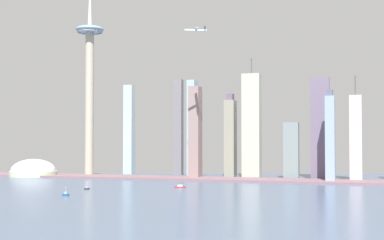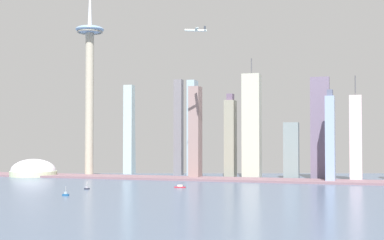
{
  "view_description": "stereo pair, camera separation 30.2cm",
  "coord_description": "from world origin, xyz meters",
  "px_view_note": "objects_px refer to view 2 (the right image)",
  "views": [
    {
      "loc": [
        202.22,
        -271.36,
        61.61
      ],
      "look_at": [
        -48.88,
        535.58,
        89.11
      ],
      "focal_mm": 53.07,
      "sensor_mm": 36.0,
      "label": 1
    },
    {
      "loc": [
        202.51,
        -271.27,
        61.61
      ],
      "look_at": [
        -48.88,
        535.58,
        89.11
      ],
      "focal_mm": 53.07,
      "sensor_mm": 36.0,
      "label": 2
    }
  ],
  "objects_px": {
    "skyscraper_0": "(291,151)",
    "skyscraper_8": "(252,126)",
    "skyscraper_7": "(130,129)",
    "boat_2": "(87,188)",
    "skyscraper_4": "(179,127)",
    "skyscraper_6": "(230,138)",
    "airplane": "(196,30)",
    "stadium_dome": "(33,172)",
    "skyscraper_3": "(330,138)",
    "boat_5": "(180,187)",
    "boat_4": "(66,194)",
    "skyscraper_11": "(195,132)",
    "observation_tower": "(90,69)",
    "skyscraper_1": "(192,128)",
    "skyscraper_10": "(356,138)",
    "skyscraper_2": "(320,128)",
    "skyscraper_9": "(255,143)"
  },
  "relations": [
    {
      "from": "skyscraper_2",
      "to": "airplane",
      "type": "height_order",
      "value": "airplane"
    },
    {
      "from": "stadium_dome",
      "to": "boat_5",
      "type": "xyz_separation_m",
      "value": [
        296.98,
        -133.07,
        -6.35
      ]
    },
    {
      "from": "boat_4",
      "to": "airplane",
      "type": "bearing_deg",
      "value": -116.17
    },
    {
      "from": "stadium_dome",
      "to": "boat_4",
      "type": "bearing_deg",
      "value": -51.35
    },
    {
      "from": "skyscraper_7",
      "to": "boat_5",
      "type": "relative_size",
      "value": 12.62
    },
    {
      "from": "boat_4",
      "to": "boat_5",
      "type": "height_order",
      "value": "boat_4"
    },
    {
      "from": "skyscraper_6",
      "to": "boat_5",
      "type": "bearing_deg",
      "value": -94.57
    },
    {
      "from": "skyscraper_2",
      "to": "boat_4",
      "type": "height_order",
      "value": "skyscraper_2"
    },
    {
      "from": "boat_2",
      "to": "boat_4",
      "type": "bearing_deg",
      "value": -89.86
    },
    {
      "from": "boat_2",
      "to": "observation_tower",
      "type": "bearing_deg",
      "value": 106.36
    },
    {
      "from": "skyscraper_1",
      "to": "skyscraper_9",
      "type": "height_order",
      "value": "skyscraper_1"
    },
    {
      "from": "skyscraper_9",
      "to": "boat_4",
      "type": "bearing_deg",
      "value": -110.2
    },
    {
      "from": "skyscraper_6",
      "to": "airplane",
      "type": "relative_size",
      "value": 4.5
    },
    {
      "from": "skyscraper_0",
      "to": "skyscraper_3",
      "type": "height_order",
      "value": "skyscraper_3"
    },
    {
      "from": "observation_tower",
      "to": "boat_5",
      "type": "bearing_deg",
      "value": -37.93
    },
    {
      "from": "skyscraper_3",
      "to": "boat_5",
      "type": "height_order",
      "value": "skyscraper_3"
    },
    {
      "from": "observation_tower",
      "to": "skyscraper_8",
      "type": "distance_m",
      "value": 283.77
    },
    {
      "from": "skyscraper_4",
      "to": "skyscraper_11",
      "type": "bearing_deg",
      "value": -55.81
    },
    {
      "from": "observation_tower",
      "to": "skyscraper_1",
      "type": "distance_m",
      "value": 197.85
    },
    {
      "from": "skyscraper_6",
      "to": "skyscraper_1",
      "type": "bearing_deg",
      "value": -173.6
    },
    {
      "from": "skyscraper_0",
      "to": "skyscraper_10",
      "type": "height_order",
      "value": "skyscraper_10"
    },
    {
      "from": "skyscraper_1",
      "to": "skyscraper_3",
      "type": "relative_size",
      "value": 1.19
    },
    {
      "from": "skyscraper_3",
      "to": "skyscraper_8",
      "type": "relative_size",
      "value": 0.7
    },
    {
      "from": "boat_2",
      "to": "boat_4",
      "type": "xyz_separation_m",
      "value": [
        14.47,
        -75.52,
        0.15
      ]
    },
    {
      "from": "skyscraper_0",
      "to": "observation_tower",
      "type": "bearing_deg",
      "value": -176.01
    },
    {
      "from": "skyscraper_0",
      "to": "skyscraper_11",
      "type": "bearing_deg",
      "value": -167.49
    },
    {
      "from": "skyscraper_0",
      "to": "skyscraper_8",
      "type": "height_order",
      "value": "skyscraper_8"
    },
    {
      "from": "stadium_dome",
      "to": "skyscraper_0",
      "type": "relative_size",
      "value": 0.88
    },
    {
      "from": "skyscraper_7",
      "to": "skyscraper_8",
      "type": "height_order",
      "value": "skyscraper_8"
    },
    {
      "from": "skyscraper_2",
      "to": "skyscraper_8",
      "type": "bearing_deg",
      "value": 178.32
    },
    {
      "from": "skyscraper_4",
      "to": "skyscraper_7",
      "type": "distance_m",
      "value": 93.63
    },
    {
      "from": "skyscraper_4",
      "to": "boat_5",
      "type": "bearing_deg",
      "value": -70.87
    },
    {
      "from": "skyscraper_9",
      "to": "skyscraper_7",
      "type": "bearing_deg",
      "value": 176.92
    },
    {
      "from": "skyscraper_4",
      "to": "skyscraper_7",
      "type": "xyz_separation_m",
      "value": [
        -93.09,
        9.52,
        -3.17
      ]
    },
    {
      "from": "skyscraper_0",
      "to": "skyscraper_8",
      "type": "relative_size",
      "value": 0.46
    },
    {
      "from": "stadium_dome",
      "to": "skyscraper_9",
      "type": "distance_m",
      "value": 363.52
    },
    {
      "from": "skyscraper_3",
      "to": "airplane",
      "type": "relative_size",
      "value": 4.41
    },
    {
      "from": "skyscraper_7",
      "to": "boat_2",
      "type": "distance_m",
      "value": 320.76
    },
    {
      "from": "skyscraper_3",
      "to": "skyscraper_0",
      "type": "bearing_deg",
      "value": 143.03
    },
    {
      "from": "skyscraper_7",
      "to": "boat_2",
      "type": "height_order",
      "value": "skyscraper_7"
    },
    {
      "from": "skyscraper_1",
      "to": "skyscraper_11",
      "type": "xyz_separation_m",
      "value": [
        16.45,
        -38.36,
        -6.89
      ]
    },
    {
      "from": "boat_5",
      "to": "skyscraper_10",
      "type": "bearing_deg",
      "value": 33.32
    },
    {
      "from": "skyscraper_6",
      "to": "boat_4",
      "type": "bearing_deg",
      "value": -106.99
    },
    {
      "from": "observation_tower",
      "to": "skyscraper_6",
      "type": "relative_size",
      "value": 2.55
    },
    {
      "from": "skyscraper_3",
      "to": "boat_5",
      "type": "bearing_deg",
      "value": -140.46
    },
    {
      "from": "skyscraper_4",
      "to": "boat_2",
      "type": "relative_size",
      "value": 17.52
    },
    {
      "from": "skyscraper_1",
      "to": "airplane",
      "type": "distance_m",
      "value": 189.44
    },
    {
      "from": "skyscraper_8",
      "to": "skyscraper_11",
      "type": "xyz_separation_m",
      "value": [
        -80.45,
        -37.15,
        -10.39
      ]
    },
    {
      "from": "skyscraper_3",
      "to": "skyscraper_8",
      "type": "distance_m",
      "value": 133.78
    },
    {
      "from": "skyscraper_4",
      "to": "boat_2",
      "type": "xyz_separation_m",
      "value": [
        -17.94,
        -292.83,
        -79.47
      ]
    }
  ]
}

